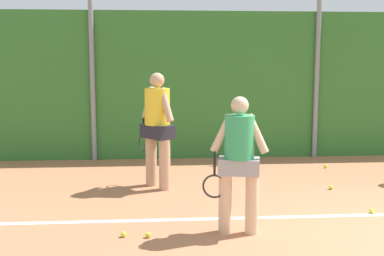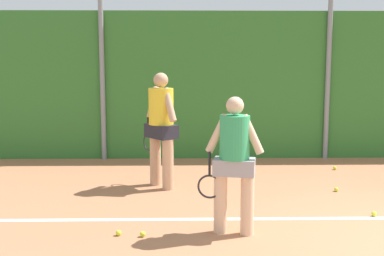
{
  "view_description": "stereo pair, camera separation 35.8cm",
  "coord_description": "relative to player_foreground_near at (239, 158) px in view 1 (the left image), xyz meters",
  "views": [
    {
      "loc": [
        -3.29,
        -4.74,
        2.0
      ],
      "look_at": [
        -2.81,
        1.71,
        1.1
      ],
      "focal_mm": 45.21,
      "sensor_mm": 36.0,
      "label": 1
    },
    {
      "loc": [
        -2.93,
        -4.75,
        2.0
      ],
      "look_at": [
        -2.81,
        1.71,
        1.1
      ],
      "focal_mm": 45.21,
      "sensor_mm": 36.0,
      "label": 2
    }
  ],
  "objects": [
    {
      "name": "hedge_fence_backdrop",
      "position": [
        2.35,
        4.51,
        0.6
      ],
      "size": [
        15.76,
        0.25,
        2.99
      ],
      "primitive_type": "cube",
      "color": "#33702D",
      "rests_on": "ground_plane"
    },
    {
      "name": "tennis_ball_4",
      "position": [
        -1.33,
        -0.05,
        -0.86
      ],
      "size": [
        0.07,
        0.07,
        0.07
      ],
      "primitive_type": "sphere",
      "color": "#CCDB33",
      "rests_on": "ground_plane"
    },
    {
      "name": "player_foreground_near",
      "position": [
        0.0,
        0.0,
        0.0
      ],
      "size": [
        0.76,
        0.37,
        1.6
      ],
      "rotation": [
        0.0,
        0.0,
        2.93
      ],
      "color": "beige",
      "rests_on": "ground_plane"
    },
    {
      "name": "tennis_ball_5",
      "position": [
        1.78,
        1.79,
        -0.86
      ],
      "size": [
        0.07,
        0.07,
        0.07
      ],
      "primitive_type": "sphere",
      "color": "#CCDB33",
      "rests_on": "ground_plane"
    },
    {
      "name": "tennis_ball_1",
      "position": [
        1.89,
        0.58,
        -0.86
      ],
      "size": [
        0.07,
        0.07,
        0.07
      ],
      "primitive_type": "sphere",
      "color": "#CCDB33",
      "rests_on": "ground_plane"
    },
    {
      "name": "fence_post_center",
      "position": [
        2.35,
        4.34,
        0.72
      ],
      "size": [
        0.1,
        0.1,
        3.24
      ],
      "primitive_type": "cylinder",
      "color": "gray",
      "rests_on": "ground_plane"
    },
    {
      "name": "fence_post_left",
      "position": [
        -2.2,
        4.34,
        0.72
      ],
      "size": [
        0.1,
        0.1,
        3.24
      ],
      "primitive_type": "cylinder",
      "color": "gray",
      "rests_on": "ground_plane"
    },
    {
      "name": "tennis_ball_0",
      "position": [
        2.22,
        3.28,
        -0.86
      ],
      "size": [
        0.07,
        0.07,
        0.07
      ],
      "primitive_type": "sphere",
      "color": "#CCDB33",
      "rests_on": "ground_plane"
    },
    {
      "name": "player_midcourt",
      "position": [
        -0.93,
        2.12,
        0.12
      ],
      "size": [
        0.6,
        0.66,
        1.82
      ],
      "rotation": [
        0.0,
        0.0,
        2.21
      ],
      "color": "tan",
      "rests_on": "ground_plane"
    },
    {
      "name": "tennis_ball_3",
      "position": [
        -0.87,
        3.92,
        -0.86
      ],
      "size": [
        0.07,
        0.07,
        0.07
      ],
      "primitive_type": "sphere",
      "color": "#CCDB33",
      "rests_on": "ground_plane"
    },
    {
      "name": "tennis_ball_7",
      "position": [
        -1.05,
        -0.09,
        -0.86
      ],
      "size": [
        0.07,
        0.07,
        0.07
      ],
      "primitive_type": "sphere",
      "color": "#CCDB33",
      "rests_on": "ground_plane"
    }
  ]
}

